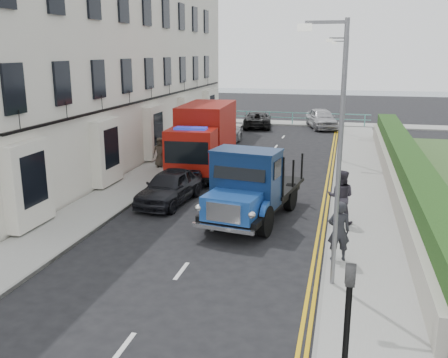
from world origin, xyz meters
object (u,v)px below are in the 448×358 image
red_lorry (204,137)px  parked_car_front (170,187)px  lamp_mid (343,92)px  lamp_far (344,82)px  bedford_lorry (248,191)px  pedestrian_east_near (339,231)px  lamp_near (335,142)px

red_lorry → parked_car_front: (0.08, -5.57, -1.17)m
lamp_mid → lamp_far: same height
red_lorry → parked_car_front: 5.69m
bedford_lorry → pedestrian_east_near: size_ratio=3.35×
lamp_mid → lamp_near: bearing=-90.0°
lamp_far → bedford_lorry: 21.90m
pedestrian_east_near → lamp_far: bearing=-101.3°
lamp_near → lamp_mid: size_ratio=1.00×
parked_car_front → pedestrian_east_near: pedestrian_east_near is taller
lamp_mid → red_lorry: 8.27m
lamp_mid → pedestrian_east_near: bearing=-89.1°
lamp_far → red_lorry: (-6.85, -14.11, -2.12)m
lamp_near → red_lorry: size_ratio=1.02×
lamp_far → parked_car_front: 21.08m
red_lorry → pedestrian_east_near: red_lorry is taller
lamp_far → red_lorry: bearing=-115.9°
lamp_far → pedestrian_east_near: bearing=-89.5°
lamp_mid → bedford_lorry: size_ratio=1.14×
lamp_near → lamp_mid: same height
lamp_mid → parked_car_front: 12.27m
lamp_mid → bedford_lorry: lamp_mid is taller
bedford_lorry → red_lorry: size_ratio=0.90×
lamp_far → lamp_near: bearing=-90.0°
red_lorry → parked_car_front: size_ratio=1.65×
bedford_lorry → lamp_far: bearing=91.1°
parked_car_front → pedestrian_east_near: size_ratio=2.27×
bedford_lorry → lamp_near: bearing=-46.2°
pedestrian_east_near → lamp_mid: bearing=-101.0°
red_lorry → lamp_mid: bearing=28.1°
lamp_mid → parked_car_front: (-6.78, -9.68, -3.29)m
lamp_near → parked_car_front: (-6.78, 6.32, -3.29)m
lamp_mid → red_lorry: size_ratio=1.02×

